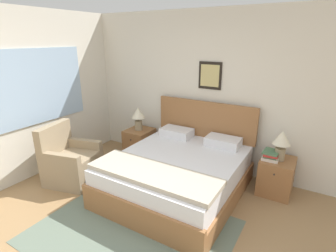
% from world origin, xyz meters
% --- Properties ---
extents(wall_back, '(7.20, 0.09, 2.60)m').
position_xyz_m(wall_back, '(-0.00, 2.66, 1.30)').
color(wall_back, silver).
rests_on(wall_back, ground_plane).
extents(wall_left, '(0.08, 5.03, 2.60)m').
position_xyz_m(wall_left, '(-2.43, 1.31, 1.31)').
color(wall_left, silver).
rests_on(wall_left, ground_plane).
extents(area_rug_main, '(2.20, 1.73, 0.01)m').
position_xyz_m(area_rug_main, '(-0.18, 0.59, 0.00)').
color(area_rug_main, slate).
rests_on(area_rug_main, ground_plane).
extents(bed, '(1.72, 1.97, 1.17)m').
position_xyz_m(bed, '(-0.14, 1.61, 0.31)').
color(bed, '#936038').
rests_on(bed, ground_plane).
extents(armchair, '(0.84, 0.83, 0.91)m').
position_xyz_m(armchair, '(-1.73, 1.02, 0.31)').
color(armchair, '#998466').
rests_on(armchair, ground_plane).
extents(nightstand_near_window, '(0.45, 0.52, 0.52)m').
position_xyz_m(nightstand_near_window, '(-1.37, 2.33, 0.26)').
color(nightstand_near_window, '#936038').
rests_on(nightstand_near_window, ground_plane).
extents(nightstand_by_door, '(0.45, 0.52, 0.52)m').
position_xyz_m(nightstand_by_door, '(1.09, 2.33, 0.26)').
color(nightstand_by_door, '#936038').
rests_on(nightstand_by_door, ground_plane).
extents(table_lamp_near_window, '(0.25, 0.25, 0.43)m').
position_xyz_m(table_lamp_near_window, '(-1.38, 2.33, 0.80)').
color(table_lamp_near_window, gray).
rests_on(table_lamp_near_window, nightstand_near_window).
extents(table_lamp_by_door, '(0.25, 0.25, 0.43)m').
position_xyz_m(table_lamp_by_door, '(1.09, 2.33, 0.80)').
color(table_lamp_by_door, gray).
rests_on(table_lamp_by_door, nightstand_by_door).
extents(book_thick_bottom, '(0.23, 0.24, 0.04)m').
position_xyz_m(book_thick_bottom, '(0.99, 2.28, 0.54)').
color(book_thick_bottom, silver).
rests_on(book_thick_bottom, nightstand_by_door).
extents(book_hardcover_middle, '(0.17, 0.20, 0.03)m').
position_xyz_m(book_hardcover_middle, '(0.99, 2.28, 0.58)').
color(book_hardcover_middle, '#4C7551').
rests_on(book_hardcover_middle, book_thick_bottom).
extents(book_novel_upper, '(0.21, 0.28, 0.03)m').
position_xyz_m(book_novel_upper, '(0.99, 2.28, 0.61)').
color(book_novel_upper, '#B7332D').
rests_on(book_novel_upper, book_hardcover_middle).
extents(book_slim_near_top, '(0.22, 0.26, 0.02)m').
position_xyz_m(book_slim_near_top, '(0.99, 2.28, 0.64)').
color(book_slim_near_top, '#4C7551').
rests_on(book_slim_near_top, book_novel_upper).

